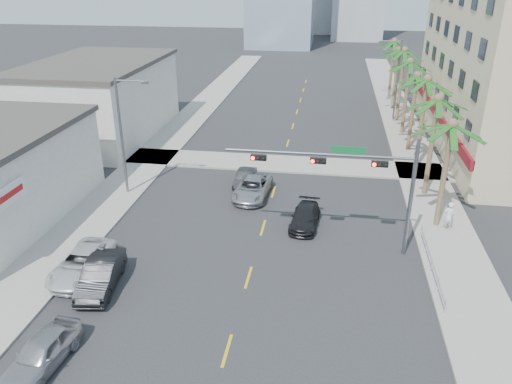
% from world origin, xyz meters
% --- Properties ---
extents(ground, '(260.00, 260.00, 0.00)m').
position_xyz_m(ground, '(0.00, 0.00, 0.00)').
color(ground, '#262628').
rests_on(ground, ground).
extents(sidewalk_right, '(4.00, 120.00, 0.15)m').
position_xyz_m(sidewalk_right, '(12.00, 20.00, 0.07)').
color(sidewalk_right, gray).
rests_on(sidewalk_right, ground).
extents(sidewalk_left, '(4.00, 120.00, 0.15)m').
position_xyz_m(sidewalk_left, '(-12.00, 20.00, 0.07)').
color(sidewalk_left, gray).
rests_on(sidewalk_left, ground).
extents(sidewalk_cross, '(80.00, 4.00, 0.15)m').
position_xyz_m(sidewalk_cross, '(0.00, 22.00, 0.07)').
color(sidewalk_cross, gray).
rests_on(sidewalk_cross, ground).
extents(building_left_far, '(11.00, 18.00, 7.20)m').
position_xyz_m(building_left_far, '(-19.50, 28.00, 3.60)').
color(building_left_far, beige).
rests_on(building_left_far, ground).
extents(traffic_signal_mast, '(11.12, 0.54, 7.20)m').
position_xyz_m(traffic_signal_mast, '(5.78, 7.95, 5.06)').
color(traffic_signal_mast, slate).
rests_on(traffic_signal_mast, ground).
extents(palm_tree_0, '(4.80, 4.80, 7.80)m').
position_xyz_m(palm_tree_0, '(11.60, 12.00, 7.08)').
color(palm_tree_0, brown).
rests_on(palm_tree_0, ground).
extents(palm_tree_1, '(4.80, 4.80, 8.16)m').
position_xyz_m(palm_tree_1, '(11.60, 17.20, 7.43)').
color(palm_tree_1, brown).
rests_on(palm_tree_1, ground).
extents(palm_tree_2, '(4.80, 4.80, 8.52)m').
position_xyz_m(palm_tree_2, '(11.60, 22.40, 7.78)').
color(palm_tree_2, brown).
rests_on(palm_tree_2, ground).
extents(palm_tree_3, '(4.80, 4.80, 7.80)m').
position_xyz_m(palm_tree_3, '(11.60, 27.60, 7.08)').
color(palm_tree_3, brown).
rests_on(palm_tree_3, ground).
extents(palm_tree_4, '(4.80, 4.80, 8.16)m').
position_xyz_m(palm_tree_4, '(11.60, 32.80, 7.43)').
color(palm_tree_4, brown).
rests_on(palm_tree_4, ground).
extents(palm_tree_5, '(4.80, 4.80, 8.52)m').
position_xyz_m(palm_tree_5, '(11.60, 38.00, 7.78)').
color(palm_tree_5, brown).
rests_on(palm_tree_5, ground).
extents(palm_tree_6, '(4.80, 4.80, 7.80)m').
position_xyz_m(palm_tree_6, '(11.60, 43.20, 7.08)').
color(palm_tree_6, brown).
rests_on(palm_tree_6, ground).
extents(palm_tree_7, '(4.80, 4.80, 8.16)m').
position_xyz_m(palm_tree_7, '(11.60, 48.40, 7.43)').
color(palm_tree_7, brown).
rests_on(palm_tree_7, ground).
extents(streetlight_left, '(2.55, 0.25, 9.00)m').
position_xyz_m(streetlight_left, '(-11.00, 14.00, 5.06)').
color(streetlight_left, slate).
rests_on(streetlight_left, ground).
extents(streetlight_right, '(2.55, 0.25, 9.00)m').
position_xyz_m(streetlight_right, '(11.00, 38.00, 5.06)').
color(streetlight_right, slate).
rests_on(streetlight_right, ground).
extents(guardrail, '(0.08, 8.08, 1.00)m').
position_xyz_m(guardrail, '(10.30, 6.00, 0.67)').
color(guardrail, silver).
rests_on(guardrail, ground).
extents(car_parked_near, '(2.16, 4.52, 1.49)m').
position_xyz_m(car_parked_near, '(-7.80, -4.12, 0.75)').
color(car_parked_near, '#A9A9AD').
rests_on(car_parked_near, ground).
extents(car_parked_mid, '(2.26, 4.88, 1.55)m').
position_xyz_m(car_parked_mid, '(-7.80, 1.87, 0.78)').
color(car_parked_mid, black).
rests_on(car_parked_mid, ground).
extents(car_parked_far, '(2.44, 5.23, 1.45)m').
position_xyz_m(car_parked_far, '(-9.40, 2.94, 0.73)').
color(car_parked_far, silver).
rests_on(car_parked_far, ground).
extents(car_lane_left, '(1.48, 3.77, 1.22)m').
position_xyz_m(car_lane_left, '(-2.44, 16.99, 0.61)').
color(car_lane_left, black).
rests_on(car_lane_left, ground).
extents(car_lane_center, '(2.68, 5.32, 1.44)m').
position_xyz_m(car_lane_center, '(-1.50, 14.87, 0.72)').
color(car_lane_center, '#ACACB1').
rests_on(car_lane_center, ground).
extents(car_lane_right, '(2.11, 4.44, 1.25)m').
position_xyz_m(car_lane_right, '(2.77, 10.78, 0.62)').
color(car_lane_right, black).
rests_on(car_lane_right, ground).
extents(pedestrian, '(0.81, 0.62, 2.00)m').
position_xyz_m(pedestrian, '(12.16, 11.33, 1.15)').
color(pedestrian, white).
rests_on(pedestrian, sidewalk_right).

